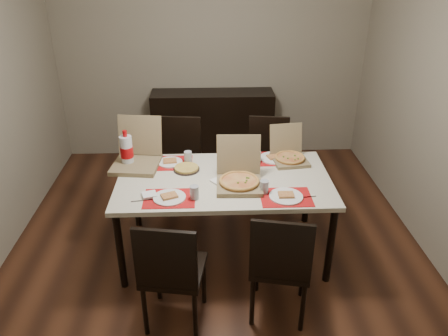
{
  "coord_description": "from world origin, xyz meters",
  "views": [
    {
      "loc": [
        -0.06,
        -3.38,
        2.52
      ],
      "look_at": [
        0.07,
        -0.14,
        0.85
      ],
      "focal_mm": 35.0,
      "sensor_mm": 36.0,
      "label": 1
    }
  ],
  "objects_px": {
    "chair_far_right": "(268,158)",
    "dining_table": "(224,185)",
    "sideboard": "(213,127)",
    "dip_bowl": "(242,169)",
    "chair_near_left": "(171,270)",
    "chair_far_left": "(180,158)",
    "soda_bottle": "(127,151)",
    "pizza_box_center": "(239,178)",
    "chair_near_right": "(280,262)"
  },
  "relations": [
    {
      "from": "chair_far_right",
      "to": "dining_table",
      "type": "bearing_deg",
      "value": -119.7
    },
    {
      "from": "sideboard",
      "to": "dip_bowl",
      "type": "height_order",
      "value": "sideboard"
    },
    {
      "from": "chair_near_left",
      "to": "chair_far_left",
      "type": "relative_size",
      "value": 1.0
    },
    {
      "from": "chair_far_left",
      "to": "soda_bottle",
      "type": "distance_m",
      "value": 0.84
    },
    {
      "from": "dip_bowl",
      "to": "chair_near_left",
      "type": "bearing_deg",
      "value": -119.39
    },
    {
      "from": "chair_far_left",
      "to": "chair_far_right",
      "type": "bearing_deg",
      "value": -1.89
    },
    {
      "from": "chair_near_left",
      "to": "dip_bowl",
      "type": "relative_size",
      "value": 7.05
    },
    {
      "from": "pizza_box_center",
      "to": "dip_bowl",
      "type": "xyz_separation_m",
      "value": [
        0.04,
        0.24,
        -0.04
      ]
    },
    {
      "from": "sideboard",
      "to": "soda_bottle",
      "type": "height_order",
      "value": "soda_bottle"
    },
    {
      "from": "dining_table",
      "to": "dip_bowl",
      "type": "bearing_deg",
      "value": 38.31
    },
    {
      "from": "sideboard",
      "to": "pizza_box_center",
      "type": "bearing_deg",
      "value": -84.82
    },
    {
      "from": "sideboard",
      "to": "chair_near_left",
      "type": "relative_size",
      "value": 1.61
    },
    {
      "from": "sideboard",
      "to": "chair_near_left",
      "type": "distance_m",
      "value": 2.82
    },
    {
      "from": "dining_table",
      "to": "chair_near_left",
      "type": "xyz_separation_m",
      "value": [
        -0.4,
        -0.87,
        -0.17
      ]
    },
    {
      "from": "chair_near_left",
      "to": "sideboard",
      "type": "bearing_deg",
      "value": 83.15
    },
    {
      "from": "chair_near_left",
      "to": "soda_bottle",
      "type": "relative_size",
      "value": 2.76
    },
    {
      "from": "dining_table",
      "to": "chair_far_right",
      "type": "relative_size",
      "value": 1.94
    },
    {
      "from": "sideboard",
      "to": "soda_bottle",
      "type": "xyz_separation_m",
      "value": [
        -0.78,
        -1.65,
        0.44
      ]
    },
    {
      "from": "chair_near_left",
      "to": "dip_bowl",
      "type": "height_order",
      "value": "chair_near_left"
    },
    {
      "from": "chair_near_right",
      "to": "soda_bottle",
      "type": "xyz_separation_m",
      "value": [
        -1.21,
        1.1,
        0.38
      ]
    },
    {
      "from": "sideboard",
      "to": "dining_table",
      "type": "distance_m",
      "value": 1.94
    },
    {
      "from": "sideboard",
      "to": "soda_bottle",
      "type": "bearing_deg",
      "value": -115.4
    },
    {
      "from": "chair_near_left",
      "to": "dip_bowl",
      "type": "bearing_deg",
      "value": 60.61
    },
    {
      "from": "dining_table",
      "to": "chair_near_right",
      "type": "relative_size",
      "value": 1.94
    },
    {
      "from": "sideboard",
      "to": "chair_far_left",
      "type": "relative_size",
      "value": 1.61
    },
    {
      "from": "chair_near_left",
      "to": "dip_bowl",
      "type": "xyz_separation_m",
      "value": [
        0.56,
        1.0,
        0.25
      ]
    },
    {
      "from": "chair_near_right",
      "to": "chair_far_right",
      "type": "xyz_separation_m",
      "value": [
        0.13,
        1.69,
        0.0
      ]
    },
    {
      "from": "chair_far_left",
      "to": "dip_bowl",
      "type": "distance_m",
      "value": 1.0
    },
    {
      "from": "chair_far_right",
      "to": "soda_bottle",
      "type": "relative_size",
      "value": 2.76
    },
    {
      "from": "chair_near_right",
      "to": "dip_bowl",
      "type": "relative_size",
      "value": 7.05
    },
    {
      "from": "dining_table",
      "to": "soda_bottle",
      "type": "distance_m",
      "value": 0.92
    },
    {
      "from": "chair_far_left",
      "to": "sideboard",
      "type": "bearing_deg",
      "value": 70.69
    },
    {
      "from": "dining_table",
      "to": "soda_bottle",
      "type": "xyz_separation_m",
      "value": [
        -0.85,
        0.28,
        0.21
      ]
    },
    {
      "from": "chair_far_left",
      "to": "soda_bottle",
      "type": "height_order",
      "value": "soda_bottle"
    },
    {
      "from": "chair_far_left",
      "to": "dip_bowl",
      "type": "relative_size",
      "value": 7.05
    },
    {
      "from": "chair_near_left",
      "to": "chair_far_right",
      "type": "height_order",
      "value": "same"
    },
    {
      "from": "chair_near_right",
      "to": "soda_bottle",
      "type": "relative_size",
      "value": 2.76
    },
    {
      "from": "chair_near_left",
      "to": "dining_table",
      "type": "bearing_deg",
      "value": 65.3
    },
    {
      "from": "chair_far_right",
      "to": "pizza_box_center",
      "type": "height_order",
      "value": "pizza_box_center"
    },
    {
      "from": "chair_far_right",
      "to": "sideboard",
      "type": "bearing_deg",
      "value": 117.91
    },
    {
      "from": "dining_table",
      "to": "chair_far_left",
      "type": "distance_m",
      "value": 1.01
    },
    {
      "from": "pizza_box_center",
      "to": "soda_bottle",
      "type": "xyz_separation_m",
      "value": [
        -0.97,
        0.38,
        0.08
      ]
    },
    {
      "from": "chair_near_left",
      "to": "soda_bottle",
      "type": "xyz_separation_m",
      "value": [
        -0.45,
        1.15,
        0.38
      ]
    },
    {
      "from": "sideboard",
      "to": "dip_bowl",
      "type": "distance_m",
      "value": 1.84
    },
    {
      "from": "chair_far_right",
      "to": "chair_far_left",
      "type": "bearing_deg",
      "value": 178.11
    },
    {
      "from": "chair_near_right",
      "to": "chair_far_right",
      "type": "height_order",
      "value": "same"
    },
    {
      "from": "dining_table",
      "to": "pizza_box_center",
      "type": "xyz_separation_m",
      "value": [
        0.12,
        -0.11,
        0.12
      ]
    },
    {
      "from": "sideboard",
      "to": "chair_far_right",
      "type": "bearing_deg",
      "value": -62.09
    },
    {
      "from": "dining_table",
      "to": "pizza_box_center",
      "type": "height_order",
      "value": "pizza_box_center"
    },
    {
      "from": "sideboard",
      "to": "soda_bottle",
      "type": "relative_size",
      "value": 4.45
    }
  ]
}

